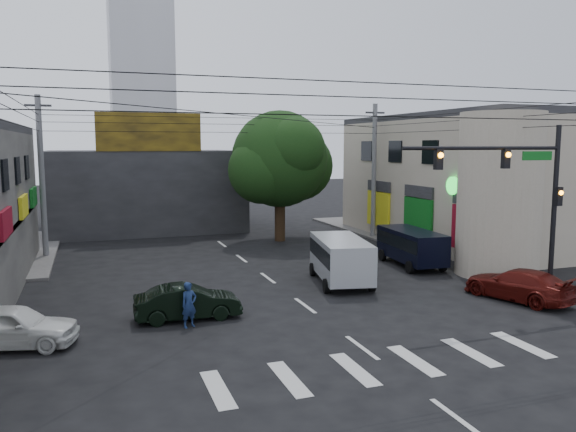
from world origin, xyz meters
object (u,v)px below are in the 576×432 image
traffic_officer (189,305)px  dark_sedan (188,302)px  utility_pole_far_left (42,178)px  utility_pole_far_right (374,172)px  white_compact (12,326)px  maroon_sedan (518,284)px  traffic_gantry (522,186)px  silver_minivan (341,261)px  navy_van (411,248)px  street_tree (280,159)px

traffic_officer → dark_sedan: bearing=62.3°
utility_pole_far_left → utility_pole_far_right: 21.00m
white_compact → maroon_sedan: bearing=-77.0°
traffic_gantry → utility_pole_far_right: size_ratio=0.78×
silver_minivan → traffic_gantry: bearing=-128.6°
dark_sedan → silver_minivan: silver_minivan is taller
dark_sedan → maroon_sedan: maroon_sedan is taller
maroon_sedan → navy_van: (-0.61, 7.27, 0.30)m
utility_pole_far_left → utility_pole_far_right: size_ratio=1.00×
traffic_gantry → street_tree: bearing=102.0°
dark_sedan → navy_van: navy_van is taller
traffic_gantry → white_compact: bearing=174.5°
dark_sedan → white_compact: bearing=102.2°
utility_pole_far_left → silver_minivan: (13.41, -11.09, -3.55)m
dark_sedan → traffic_officer: (-0.10, -0.96, 0.17)m
traffic_gantry → maroon_sedan: (0.84, 0.84, -4.17)m
utility_pole_far_right → silver_minivan: 13.90m
white_compact → street_tree: bearing=-26.0°
navy_van → traffic_officer: 14.31m
silver_minivan → traffic_officer: bearing=129.1°
utility_pole_far_left → white_compact: bearing=-90.0°
utility_pole_far_right → maroon_sedan: 16.74m
maroon_sedan → traffic_officer: (-13.50, 1.05, 0.15)m
traffic_gantry → silver_minivan: size_ratio=1.39×
street_tree → traffic_officer: bearing=-118.7°
traffic_gantry → navy_van: traffic_gantry is taller
traffic_gantry → traffic_officer: size_ratio=4.43×
traffic_gantry → traffic_officer: traffic_gantry is taller
white_compact → navy_van: (18.55, 6.34, 0.27)m
traffic_gantry → maroon_sedan: bearing=44.8°
utility_pole_far_left → maroon_sedan: (19.17, -16.17, -3.94)m
silver_minivan → street_tree: bearing=6.5°
street_tree → maroon_sedan: street_tree is taller
traffic_gantry → utility_pole_far_right: 17.21m
white_compact → silver_minivan: size_ratio=0.84×
street_tree → dark_sedan: street_tree is taller
white_compact → navy_van: size_ratio=0.88×
dark_sedan → utility_pole_far_right: bearing=-45.4°
dark_sedan → white_compact: white_compact is taller
street_tree → traffic_gantry: bearing=-78.0°
utility_pole_far_right → silver_minivan: (-7.59, -11.09, -3.55)m
traffic_officer → traffic_gantry: bearing=-29.9°
street_tree → maroon_sedan: bearing=-74.8°
street_tree → utility_pole_far_left: 14.56m
utility_pole_far_right → white_compact: bearing=-144.0°
white_compact → utility_pole_far_left: bearing=15.8°
traffic_gantry → maroon_sedan: 4.34m
white_compact → maroon_sedan: white_compact is taller
traffic_gantry → white_compact: 18.87m
traffic_gantry → silver_minivan: traffic_gantry is taller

